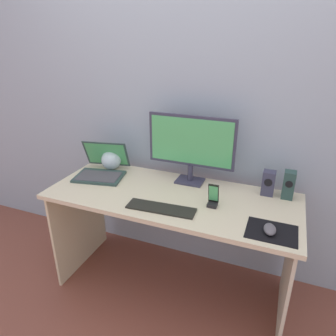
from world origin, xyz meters
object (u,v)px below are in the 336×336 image
at_px(keyboard_external, 161,208).
at_px(mouse, 270,229).
at_px(phone_in_dock, 213,198).
at_px(laptop, 102,169).
at_px(speaker_right, 289,185).
at_px(fishbowl, 111,160).
at_px(monitor, 191,145).
at_px(speaker_near_monitor, 268,183).

bearing_deg(keyboard_external, mouse, -4.46).
xyz_separation_m(mouse, phone_in_dock, (-0.33, 0.15, 0.03)).
bearing_deg(laptop, keyboard_external, -25.94).
relative_size(speaker_right, mouse, 1.73).
bearing_deg(fishbowl, monitor, 0.24).
xyz_separation_m(monitor, fishbowl, (-0.61, -0.00, -0.19)).
bearing_deg(phone_in_dock, keyboard_external, -151.05).
height_order(speaker_right, speaker_near_monitor, speaker_right).
distance_m(speaker_right, speaker_near_monitor, 0.12).
relative_size(speaker_near_monitor, mouse, 1.55).
bearing_deg(speaker_near_monitor, keyboard_external, -142.98).
bearing_deg(monitor, mouse, -36.64).
xyz_separation_m(fishbowl, mouse, (1.16, -0.41, -0.05)).
bearing_deg(monitor, fishbowl, -179.76).
xyz_separation_m(laptop, fishbowl, (0.01, 0.12, 0.02)).
height_order(fishbowl, phone_in_dock, fishbowl).
bearing_deg(laptop, fishbowl, 87.39).
xyz_separation_m(monitor, mouse, (0.55, -0.41, -0.24)).
distance_m(monitor, speaker_right, 0.64).
xyz_separation_m(fishbowl, phone_in_dock, (0.83, -0.25, -0.02)).
height_order(laptop, phone_in_dock, laptop).
height_order(speaker_right, mouse, speaker_right).
relative_size(keyboard_external, phone_in_dock, 2.86).
height_order(monitor, fishbowl, monitor).
relative_size(fishbowl, mouse, 1.46).
bearing_deg(keyboard_external, fishbowl, 141.28).
xyz_separation_m(keyboard_external, mouse, (0.59, -0.01, 0.02)).
height_order(monitor, laptop, monitor).
distance_m(fishbowl, mouse, 1.23).
bearing_deg(mouse, keyboard_external, 171.10).
distance_m(keyboard_external, phone_in_dock, 0.30).
bearing_deg(fishbowl, keyboard_external, -35.06).
bearing_deg(laptop, monitor, 11.24).
bearing_deg(fishbowl, phone_in_dock, -16.91).
height_order(speaker_near_monitor, mouse, speaker_near_monitor).
relative_size(monitor, keyboard_external, 1.45).
bearing_deg(speaker_right, speaker_near_monitor, -179.96).
relative_size(speaker_near_monitor, fishbowl, 1.06).
relative_size(speaker_right, fishbowl, 1.18).
distance_m(monitor, fishbowl, 0.64).
bearing_deg(keyboard_external, speaker_near_monitor, 33.36).
xyz_separation_m(speaker_right, fishbowl, (-1.23, -0.01, -0.02)).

